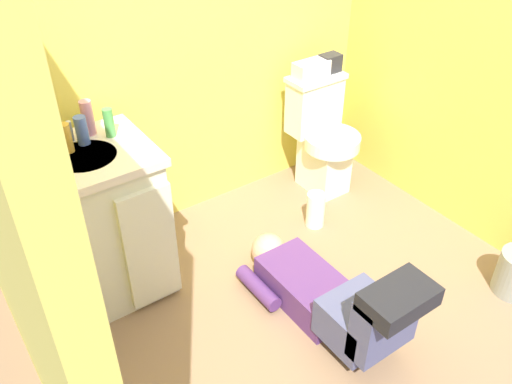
# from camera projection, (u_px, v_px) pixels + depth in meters

# --- Properties ---
(ground_plane) EXTENTS (2.85, 2.91, 0.04)m
(ground_plane) POSITION_uv_depth(u_px,v_px,m) (292.00, 294.00, 2.84)
(ground_plane) COLOR #87684D
(wall_back) EXTENTS (2.51, 0.08, 2.40)m
(wall_back) POSITION_uv_depth(u_px,v_px,m) (183.00, 14.00, 2.80)
(wall_back) COLOR #E1CE53
(wall_back) RESTS_ON ground_plane
(wall_right) EXTENTS (0.08, 1.91, 2.40)m
(wall_right) POSITION_uv_depth(u_px,v_px,m) (492.00, 21.00, 2.70)
(wall_right) COLOR #E1CE53
(wall_right) RESTS_ON ground_plane
(toilet) EXTENTS (0.36, 0.46, 0.75)m
(toilet) POSITION_uv_depth(u_px,v_px,m) (322.00, 137.00, 3.43)
(toilet) COLOR silver
(toilet) RESTS_ON ground_plane
(vanity_cabinet) EXTENTS (0.60, 0.53, 0.82)m
(vanity_cabinet) POSITION_uv_depth(u_px,v_px,m) (100.00, 224.00, 2.62)
(vanity_cabinet) COLOR silver
(vanity_cabinet) RESTS_ON ground_plane
(faucet) EXTENTS (0.02, 0.02, 0.10)m
(faucet) POSITION_uv_depth(u_px,v_px,m) (70.00, 131.00, 2.46)
(faucet) COLOR silver
(faucet) RESTS_ON vanity_cabinet
(person_plumber) EXTENTS (0.39, 1.06, 0.52)m
(person_plumber) POSITION_uv_depth(u_px,v_px,m) (331.00, 297.00, 2.56)
(person_plumber) COLOR #512D6B
(person_plumber) RESTS_ON ground_plane
(tissue_box) EXTENTS (0.22, 0.11, 0.10)m
(tissue_box) POSITION_uv_depth(u_px,v_px,m) (311.00, 69.00, 3.22)
(tissue_box) COLOR silver
(tissue_box) RESTS_ON toilet
(toiletry_bag) EXTENTS (0.12, 0.09, 0.11)m
(toiletry_bag) POSITION_uv_depth(u_px,v_px,m) (330.00, 63.00, 3.28)
(toiletry_bag) COLOR #26262D
(toiletry_bag) RESTS_ON toilet
(soap_dispenser) EXTENTS (0.06, 0.06, 0.17)m
(soap_dispenser) POSITION_uv_depth(u_px,v_px,m) (28.00, 142.00, 2.34)
(soap_dispenser) COLOR #4A8E65
(soap_dispenser) RESTS_ON vanity_cabinet
(bottle_white) EXTENTS (0.05, 0.05, 0.15)m
(bottle_white) POSITION_uv_depth(u_px,v_px,m) (47.00, 133.00, 2.40)
(bottle_white) COLOR white
(bottle_white) RESTS_ON vanity_cabinet
(bottle_amber) EXTENTS (0.05, 0.05, 0.14)m
(bottle_amber) POSITION_uv_depth(u_px,v_px,m) (66.00, 138.00, 2.37)
(bottle_amber) COLOR gold
(bottle_amber) RESTS_ON vanity_cabinet
(bottle_blue) EXTENTS (0.06, 0.06, 0.14)m
(bottle_blue) POSITION_uv_depth(u_px,v_px,m) (82.00, 130.00, 2.43)
(bottle_blue) COLOR #4761B1
(bottle_blue) RESTS_ON vanity_cabinet
(bottle_pink) EXTENTS (0.06, 0.06, 0.17)m
(bottle_pink) POSITION_uv_depth(u_px,v_px,m) (88.00, 118.00, 2.49)
(bottle_pink) COLOR pink
(bottle_pink) RESTS_ON vanity_cabinet
(bottle_green) EXTENTS (0.05, 0.05, 0.14)m
(bottle_green) POSITION_uv_depth(u_px,v_px,m) (109.00, 123.00, 2.48)
(bottle_green) COLOR #499D4E
(bottle_green) RESTS_ON vanity_cabinet
(paper_towel_roll) EXTENTS (0.11, 0.11, 0.22)m
(paper_towel_roll) POSITION_uv_depth(u_px,v_px,m) (315.00, 210.00, 3.22)
(paper_towel_roll) COLOR white
(paper_towel_roll) RESTS_ON ground_plane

